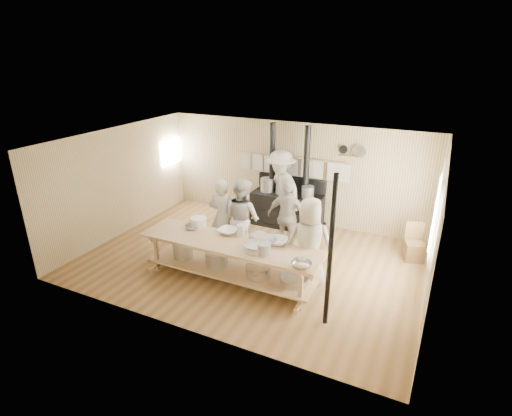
% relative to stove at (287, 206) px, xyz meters
% --- Properties ---
extents(ground, '(7.00, 7.00, 0.00)m').
position_rel_stove_xyz_m(ground, '(0.01, -2.12, -0.52)').
color(ground, brown).
rests_on(ground, ground).
extents(room_shell, '(7.00, 7.00, 7.00)m').
position_rel_stove_xyz_m(room_shell, '(0.01, -2.12, 1.10)').
color(room_shell, tan).
rests_on(room_shell, ground).
extents(window_right, '(0.09, 1.50, 1.65)m').
position_rel_stove_xyz_m(window_right, '(3.48, -1.52, 0.98)').
color(window_right, beige).
rests_on(window_right, ground).
extents(left_opening, '(0.00, 0.90, 0.90)m').
position_rel_stove_xyz_m(left_opening, '(-3.44, -0.12, 1.08)').
color(left_opening, white).
rests_on(left_opening, ground).
extents(stove, '(1.90, 0.75, 2.60)m').
position_rel_stove_xyz_m(stove, '(0.00, 0.00, 0.00)').
color(stove, black).
rests_on(stove, ground).
extents(towel_rail, '(3.00, 0.04, 0.47)m').
position_rel_stove_xyz_m(towel_rail, '(0.01, 0.28, 1.03)').
color(towel_rail, tan).
rests_on(towel_rail, ground).
extents(back_wall_shelf, '(0.63, 0.14, 0.32)m').
position_rel_stove_xyz_m(back_wall_shelf, '(1.47, 0.32, 1.48)').
color(back_wall_shelf, tan).
rests_on(back_wall_shelf, ground).
extents(prep_table, '(3.60, 0.90, 0.85)m').
position_rel_stove_xyz_m(prep_table, '(-0.00, -3.02, -0.00)').
color(prep_table, tan).
rests_on(prep_table, ground).
extents(support_post, '(0.08, 0.08, 2.60)m').
position_rel_stove_xyz_m(support_post, '(2.06, -3.47, 0.78)').
color(support_post, black).
rests_on(support_post, ground).
extents(cook_far_left, '(0.69, 0.51, 1.73)m').
position_rel_stove_xyz_m(cook_far_left, '(-0.71, -2.05, 0.34)').
color(cook_far_left, '#A9A295').
rests_on(cook_far_left, ground).
extents(cook_left, '(1.05, 0.94, 1.78)m').
position_rel_stove_xyz_m(cook_left, '(-0.27, -1.96, 0.37)').
color(cook_left, '#A9A295').
rests_on(cook_left, ground).
extents(cook_center, '(0.99, 0.79, 1.77)m').
position_rel_stove_xyz_m(cook_center, '(1.40, -2.48, 0.36)').
color(cook_center, '#A9A295').
rests_on(cook_center, ground).
extents(cook_right, '(0.99, 0.43, 1.66)m').
position_rel_stove_xyz_m(cook_right, '(0.54, -1.35, 0.31)').
color(cook_right, '#A9A295').
rests_on(cook_right, ground).
extents(cook_by_window, '(1.49, 1.24, 2.00)m').
position_rel_stove_xyz_m(cook_by_window, '(-0.12, -0.17, 0.48)').
color(cook_by_window, '#A9A295').
rests_on(cook_by_window, ground).
extents(chair, '(0.48, 0.48, 0.82)m').
position_rel_stove_xyz_m(chair, '(3.15, -0.54, -0.28)').
color(chair, brown).
rests_on(chair, ground).
extents(bowl_white_a, '(0.42, 0.42, 0.09)m').
position_rel_stove_xyz_m(bowl_white_a, '(-0.21, -2.69, 0.38)').
color(bowl_white_a, white).
rests_on(bowl_white_a, prep_table).
extents(bowl_steel_a, '(0.39, 0.39, 0.09)m').
position_rel_stove_xyz_m(bowl_steel_a, '(-0.97, -2.82, 0.37)').
color(bowl_steel_a, silver).
rests_on(bowl_steel_a, prep_table).
extents(bowl_white_b, '(0.49, 0.49, 0.10)m').
position_rel_stove_xyz_m(bowl_white_b, '(0.83, -2.69, 0.38)').
color(bowl_white_b, white).
rests_on(bowl_white_b, prep_table).
extents(bowl_steel_b, '(0.50, 0.50, 0.11)m').
position_rel_stove_xyz_m(bowl_steel_b, '(1.56, -3.35, 0.39)').
color(bowl_steel_b, silver).
rests_on(bowl_steel_b, prep_table).
extents(roasting_pan, '(0.53, 0.44, 0.10)m').
position_rel_stove_xyz_m(roasting_pan, '(0.54, -2.69, 0.38)').
color(roasting_pan, '#B2B2B7').
rests_on(roasting_pan, prep_table).
extents(mixing_bowl_large, '(0.57, 0.57, 0.15)m').
position_rel_stove_xyz_m(mixing_bowl_large, '(0.60, -3.12, 0.40)').
color(mixing_bowl_large, silver).
rests_on(mixing_bowl_large, prep_table).
extents(bucket_galv, '(0.28, 0.28, 0.22)m').
position_rel_stove_xyz_m(bucket_galv, '(0.80, -3.19, 0.44)').
color(bucket_galv, gray).
rests_on(bucket_galv, prep_table).
extents(deep_bowl_enamel, '(0.42, 0.42, 0.21)m').
position_rel_stove_xyz_m(deep_bowl_enamel, '(-0.90, -2.69, 0.43)').
color(deep_bowl_enamel, white).
rests_on(deep_bowl_enamel, prep_table).
extents(pitcher, '(0.17, 0.17, 0.25)m').
position_rel_stove_xyz_m(pitcher, '(0.08, -2.69, 0.45)').
color(pitcher, white).
rests_on(pitcher, prep_table).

